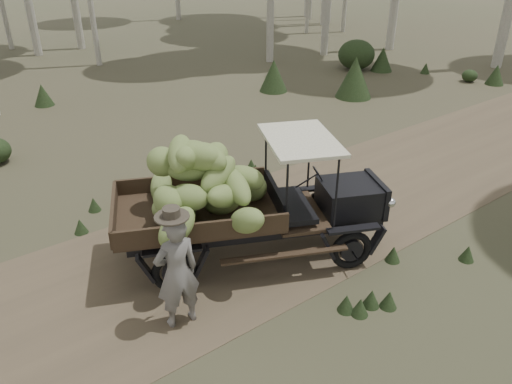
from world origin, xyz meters
The scene contains 5 objects.
ground centered at (0.00, 0.00, 0.00)m, with size 120.00×120.00×0.00m, color #473D2B.
dirt_track centered at (0.00, 0.00, 0.00)m, with size 70.00×4.00×0.01m, color brown.
banana_truck centered at (-2.73, -0.30, 1.40)m, with size 4.90×3.36×2.44m.
farmer centered at (-4.20, -1.21, 0.93)m, with size 0.70×0.53×1.96m.
undergrowth centered at (4.18, -1.61, 0.55)m, with size 22.75×23.23×1.40m.
Camera 1 is at (-6.75, -6.46, 5.22)m, focal length 35.00 mm.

